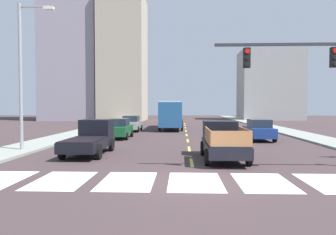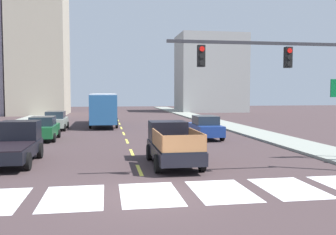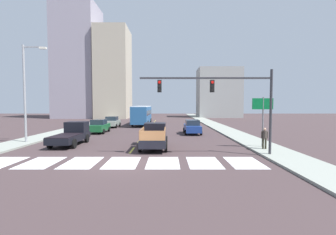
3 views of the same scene
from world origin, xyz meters
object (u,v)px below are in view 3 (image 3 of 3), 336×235
object	(u,v)px
sedan_near_left	(112,122)
pedestrian_waiting	(264,136)
direction_sign_green	(262,111)
streetlight_left	(26,89)
sedan_near_right	(99,126)
traffic_signal_gantry	(228,96)
sedan_mid	(192,127)
pickup_stakebed	(154,136)
pickup_dark	(71,134)
city_bus	(142,114)

from	to	relation	value
sedan_near_left	pedestrian_waiting	distance (m)	25.23
direction_sign_green	streetlight_left	bearing A→B (deg)	173.15
streetlight_left	pedestrian_waiting	distance (m)	21.11
sedan_near_right	traffic_signal_gantry	size ratio (longest dim) A/B	0.48
sedan_mid	traffic_signal_gantry	world-z (taller)	traffic_signal_gantry
sedan_near_left	pedestrian_waiting	xyz separation A→B (m)	(16.29, -19.26, 0.26)
pickup_stakebed	sedan_near_right	size ratio (longest dim) A/B	1.18
sedan_near_left	direction_sign_green	distance (m)	24.68
pickup_dark	city_bus	world-z (taller)	city_bus
pickup_stakebed	city_bus	bearing A→B (deg)	97.40
pickup_stakebed	sedan_mid	bearing A→B (deg)	64.37
pickup_stakebed	pedestrian_waiting	size ratio (longest dim) A/B	3.17
direction_sign_green	pedestrian_waiting	bearing A→B (deg)	-102.95
direction_sign_green	streetlight_left	size ratio (longest dim) A/B	0.47
sedan_mid	direction_sign_green	distance (m)	10.91
sedan_near_left	traffic_signal_gantry	size ratio (longest dim) A/B	0.48
direction_sign_green	streetlight_left	distance (m)	20.93
pickup_dark	traffic_signal_gantry	bearing A→B (deg)	-20.56
pickup_stakebed	traffic_signal_gantry	distance (m)	7.10
sedan_near_left	pedestrian_waiting	world-z (taller)	pedestrian_waiting
pickup_dark	sedan_mid	world-z (taller)	pickup_dark
city_bus	traffic_signal_gantry	xyz separation A→B (m)	(8.70, -25.00, 2.25)
pickup_stakebed	pickup_dark	distance (m)	7.69
pickup_stakebed	sedan_near_right	bearing A→B (deg)	125.01
sedan_near_right	pickup_dark	bearing A→B (deg)	-89.84
city_bus	streetlight_left	size ratio (longest dim) A/B	1.20
sedan_near_left	traffic_signal_gantry	bearing A→B (deg)	-56.17
city_bus	streetlight_left	distance (m)	21.51
traffic_signal_gantry	direction_sign_green	world-z (taller)	traffic_signal_gantry
pickup_stakebed	sedan_near_left	size ratio (longest dim) A/B	1.18
pickup_stakebed	traffic_signal_gantry	world-z (taller)	traffic_signal_gantry
sedan_near_right	pedestrian_waiting	bearing A→B (deg)	-36.18
city_bus	sedan_mid	bearing A→B (deg)	-57.85
traffic_signal_gantry	pedestrian_waiting	size ratio (longest dim) A/B	5.57
direction_sign_green	pedestrian_waiting	size ratio (longest dim) A/B	2.56
direction_sign_green	city_bus	bearing A→B (deg)	119.06
sedan_mid	pickup_dark	bearing A→B (deg)	-144.31
sedan_mid	streetlight_left	bearing A→B (deg)	-153.49
city_bus	sedan_near_left	bearing A→B (deg)	-136.95
sedan_near_right	pedestrian_waiting	size ratio (longest dim) A/B	2.68
sedan_near_left	sedan_near_right	bearing A→B (deg)	-87.09
sedan_near_left	pickup_dark	bearing A→B (deg)	-87.21
pickup_stakebed	sedan_near_left	bearing A→B (deg)	111.87
pickup_stakebed	sedan_near_right	distance (m)	12.76
sedan_mid	city_bus	bearing A→B (deg)	123.51
sedan_near_left	pickup_stakebed	bearing A→B (deg)	-64.37
pickup_dark	sedan_mid	bearing A→B (deg)	33.64
sedan_mid	sedan_near_right	xyz separation A→B (m)	(-11.69, 1.10, 0.00)
pickup_dark	sedan_mid	distance (m)	13.89
pickup_dark	streetlight_left	bearing A→B (deg)	173.69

